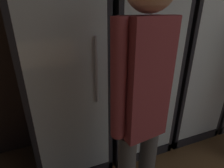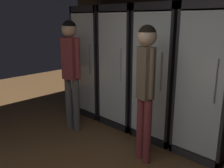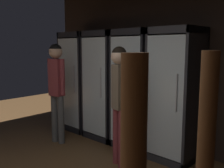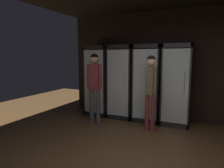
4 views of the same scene
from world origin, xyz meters
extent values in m
cube|color=black|center=(0.00, 3.03, 1.40)|extent=(6.00, 0.06, 2.80)
cube|color=black|center=(-2.08, 2.96, 0.97)|extent=(0.66, 0.04, 1.93)
cube|color=black|center=(-2.39, 2.66, 0.97)|extent=(0.04, 0.63, 1.93)
cube|color=black|center=(-1.77, 2.66, 0.97)|extent=(0.04, 0.63, 1.93)
cube|color=black|center=(-2.08, 2.66, 0.05)|extent=(0.66, 0.63, 0.10)
cube|color=white|center=(-2.08, 2.93, 0.97)|extent=(0.58, 0.02, 1.69)
cube|color=silver|center=(-2.08, 2.36, 0.97)|extent=(0.58, 0.02, 1.69)
cylinder|color=#B2B2B7|center=(-1.88, 2.33, 1.06)|extent=(0.02, 0.02, 0.50)
cube|color=silver|center=(-2.08, 2.66, 0.12)|extent=(0.56, 0.55, 0.02)
cylinder|color=gray|center=(-2.28, 2.70, 0.23)|extent=(0.07, 0.07, 0.21)
cylinder|color=gray|center=(-2.28, 2.70, 0.39)|extent=(0.03, 0.03, 0.09)
cylinder|color=white|center=(-2.28, 2.70, 0.23)|extent=(0.07, 0.07, 0.07)
cylinder|color=#194723|center=(-2.15, 2.62, 0.23)|extent=(0.06, 0.06, 0.21)
cylinder|color=#194723|center=(-2.15, 2.62, 0.37)|extent=(0.02, 0.02, 0.07)
cylinder|color=#B2332D|center=(-2.15, 2.62, 0.22)|extent=(0.06, 0.06, 0.08)
cylinder|color=#336B38|center=(-2.01, 2.68, 0.22)|extent=(0.06, 0.06, 0.19)
cylinder|color=#336B38|center=(-2.01, 2.68, 0.36)|extent=(0.02, 0.02, 0.08)
cylinder|color=#2D2D33|center=(-2.01, 2.68, 0.22)|extent=(0.06, 0.06, 0.06)
cylinder|color=gray|center=(-1.87, 2.67, 0.22)|extent=(0.07, 0.07, 0.19)
cylinder|color=gray|center=(-1.87, 2.67, 0.35)|extent=(0.03, 0.03, 0.08)
cylinder|color=white|center=(-1.87, 2.67, 0.23)|extent=(0.08, 0.08, 0.07)
cube|color=silver|center=(-2.08, 2.66, 0.68)|extent=(0.56, 0.55, 0.02)
cylinder|color=#336B38|center=(-2.30, 2.63, 0.80)|extent=(0.08, 0.08, 0.23)
cylinder|color=#336B38|center=(-2.30, 2.63, 0.96)|extent=(0.03, 0.03, 0.09)
cylinder|color=white|center=(-2.30, 2.63, 0.81)|extent=(0.08, 0.08, 0.09)
cylinder|color=gray|center=(-2.15, 2.63, 0.78)|extent=(0.08, 0.08, 0.19)
cylinder|color=gray|center=(-2.15, 2.63, 0.91)|extent=(0.02, 0.02, 0.07)
cylinder|color=white|center=(-2.15, 2.63, 0.79)|extent=(0.08, 0.08, 0.06)
cylinder|color=brown|center=(-2.01, 2.71, 0.78)|extent=(0.07, 0.07, 0.19)
cylinder|color=brown|center=(-2.01, 2.71, 0.92)|extent=(0.02, 0.02, 0.07)
cylinder|color=tan|center=(-2.01, 2.71, 0.79)|extent=(0.07, 0.07, 0.05)
cylinder|color=black|center=(-1.86, 2.67, 0.79)|extent=(0.08, 0.08, 0.20)
cylinder|color=black|center=(-1.86, 2.67, 0.93)|extent=(0.02, 0.02, 0.09)
cylinder|color=#B2332D|center=(-1.86, 2.67, 0.76)|extent=(0.08, 0.08, 0.07)
cube|color=silver|center=(-2.08, 2.66, 1.24)|extent=(0.56, 0.55, 0.02)
cylinder|color=#336B38|center=(-2.28, 2.70, 1.36)|extent=(0.08, 0.08, 0.23)
cylinder|color=#336B38|center=(-2.28, 2.70, 1.52)|extent=(0.03, 0.03, 0.09)
cylinder|color=#B2332D|center=(-2.28, 2.70, 1.37)|extent=(0.08, 0.08, 0.09)
cylinder|color=#9EAD99|center=(-2.16, 2.64, 1.35)|extent=(0.08, 0.08, 0.21)
cylinder|color=#9EAD99|center=(-2.16, 2.64, 1.50)|extent=(0.03, 0.03, 0.08)
cylinder|color=#B2332D|center=(-2.16, 2.64, 1.36)|extent=(0.08, 0.08, 0.08)
cylinder|color=#336B38|center=(-2.00, 2.63, 1.36)|extent=(0.08, 0.08, 0.22)
cylinder|color=#336B38|center=(-2.00, 2.63, 1.51)|extent=(0.03, 0.03, 0.10)
cylinder|color=#B2332D|center=(-2.00, 2.63, 1.36)|extent=(0.08, 0.08, 0.06)
cylinder|color=#9EAD99|center=(-1.86, 2.66, 1.35)|extent=(0.06, 0.06, 0.20)
cylinder|color=#9EAD99|center=(-1.86, 2.66, 1.49)|extent=(0.02, 0.02, 0.08)
cylinder|color=white|center=(-1.86, 2.66, 1.32)|extent=(0.06, 0.06, 0.05)
cube|color=black|center=(-1.38, 2.96, 0.97)|extent=(0.66, 0.04, 1.93)
cube|color=black|center=(-1.68, 2.66, 0.97)|extent=(0.04, 0.63, 1.93)
cube|color=black|center=(-1.07, 2.66, 0.97)|extent=(0.04, 0.63, 1.93)
cube|color=black|center=(-1.38, 2.66, 0.05)|extent=(0.66, 0.63, 0.10)
cube|color=white|center=(-1.38, 2.93, 0.97)|extent=(0.58, 0.02, 1.69)
cube|color=silver|center=(-1.38, 2.36, 0.97)|extent=(0.58, 0.02, 1.69)
cylinder|color=#B2B2B7|center=(-1.18, 2.33, 1.06)|extent=(0.02, 0.02, 0.50)
cube|color=silver|center=(-1.38, 2.66, 0.12)|extent=(0.56, 0.55, 0.02)
cylinder|color=black|center=(-1.56, 2.64, 0.22)|extent=(0.07, 0.07, 0.19)
cylinder|color=black|center=(-1.56, 2.64, 0.35)|extent=(0.03, 0.03, 0.06)
cylinder|color=#B2332D|center=(-1.56, 2.64, 0.20)|extent=(0.07, 0.07, 0.07)
cylinder|color=black|center=(-1.37, 2.62, 0.23)|extent=(0.07, 0.07, 0.21)
cylinder|color=black|center=(-1.37, 2.62, 0.38)|extent=(0.03, 0.03, 0.09)
cylinder|color=white|center=(-1.37, 2.62, 0.23)|extent=(0.07, 0.07, 0.07)
cylinder|color=brown|center=(-1.20, 2.65, 0.22)|extent=(0.08, 0.08, 0.19)
cylinder|color=brown|center=(-1.20, 2.65, 0.37)|extent=(0.03, 0.03, 0.09)
cylinder|color=#B2332D|center=(-1.20, 2.65, 0.23)|extent=(0.08, 0.08, 0.05)
cube|color=silver|center=(-1.38, 2.66, 0.68)|extent=(0.56, 0.55, 0.02)
cylinder|color=#336B38|center=(-1.56, 2.63, 0.80)|extent=(0.06, 0.06, 0.23)
cylinder|color=#336B38|center=(-1.56, 2.63, 0.96)|extent=(0.02, 0.02, 0.08)
cylinder|color=tan|center=(-1.56, 2.63, 0.81)|extent=(0.07, 0.07, 0.09)
cylinder|color=brown|center=(-1.38, 2.67, 0.78)|extent=(0.07, 0.07, 0.19)
cylinder|color=brown|center=(-1.38, 2.67, 0.93)|extent=(0.03, 0.03, 0.10)
cylinder|color=white|center=(-1.38, 2.67, 0.79)|extent=(0.08, 0.08, 0.07)
cylinder|color=#336B38|center=(-1.18, 2.62, 0.78)|extent=(0.07, 0.07, 0.19)
cylinder|color=#336B38|center=(-1.18, 2.62, 0.91)|extent=(0.03, 0.03, 0.07)
cylinder|color=white|center=(-1.18, 2.62, 0.77)|extent=(0.07, 0.07, 0.07)
cube|color=silver|center=(-1.38, 2.66, 1.24)|extent=(0.56, 0.55, 0.02)
cylinder|color=brown|center=(-1.59, 2.66, 1.36)|extent=(0.07, 0.07, 0.22)
cylinder|color=brown|center=(-1.59, 2.66, 1.51)|extent=(0.03, 0.03, 0.07)
cylinder|color=beige|center=(-1.59, 2.66, 1.33)|extent=(0.07, 0.07, 0.07)
cylinder|color=#194723|center=(-1.45, 2.68, 1.36)|extent=(0.08, 0.08, 0.23)
cylinder|color=#194723|center=(-1.45, 2.68, 1.51)|extent=(0.03, 0.03, 0.06)
cylinder|color=tan|center=(-1.45, 2.68, 1.37)|extent=(0.08, 0.08, 0.06)
cylinder|color=black|center=(-1.31, 2.68, 1.36)|extent=(0.07, 0.07, 0.22)
cylinder|color=black|center=(-1.31, 2.68, 1.51)|extent=(0.02, 0.02, 0.08)
cylinder|color=#B2332D|center=(-1.31, 2.68, 1.35)|extent=(0.07, 0.07, 0.07)
cylinder|color=#9EAD99|center=(-1.17, 2.63, 1.36)|extent=(0.07, 0.07, 0.22)
cylinder|color=#9EAD99|center=(-1.17, 2.63, 1.50)|extent=(0.03, 0.03, 0.07)
cylinder|color=beige|center=(-1.17, 2.63, 1.37)|extent=(0.08, 0.08, 0.07)
cube|color=black|center=(-0.67, 2.96, 0.97)|extent=(0.66, 0.04, 1.93)
cube|color=black|center=(-0.98, 2.66, 0.97)|extent=(0.04, 0.63, 1.93)
cube|color=black|center=(-0.36, 2.66, 0.97)|extent=(0.04, 0.63, 1.93)
cube|color=black|center=(-0.67, 2.66, 0.05)|extent=(0.66, 0.63, 0.10)
cube|color=white|center=(-0.67, 2.93, 0.97)|extent=(0.58, 0.02, 1.69)
cube|color=silver|center=(-0.67, 2.36, 0.97)|extent=(0.58, 0.02, 1.69)
cube|color=silver|center=(-0.67, 2.66, 0.12)|extent=(0.56, 0.55, 0.02)
cylinder|color=brown|center=(-0.80, 2.66, 0.24)|extent=(0.07, 0.07, 0.21)
cylinder|color=brown|center=(-0.80, 2.66, 0.39)|extent=(0.02, 0.02, 0.10)
cylinder|color=tan|center=(-0.80, 2.66, 0.24)|extent=(0.07, 0.07, 0.06)
cylinder|color=gray|center=(-0.54, 2.71, 0.23)|extent=(0.06, 0.06, 0.21)
cylinder|color=gray|center=(-0.54, 2.71, 0.37)|extent=(0.02, 0.02, 0.07)
cylinder|color=beige|center=(-0.54, 2.71, 0.23)|extent=(0.07, 0.07, 0.08)
cube|color=silver|center=(-0.67, 2.66, 0.68)|extent=(0.56, 0.55, 0.02)
cylinder|color=gray|center=(-0.86, 2.65, 0.78)|extent=(0.08, 0.08, 0.19)
cylinder|color=gray|center=(-0.86, 2.65, 0.93)|extent=(0.03, 0.03, 0.10)
cylinder|color=tan|center=(-0.86, 2.65, 0.78)|extent=(0.08, 0.08, 0.07)
cylinder|color=#336B38|center=(-0.67, 2.69, 0.79)|extent=(0.08, 0.08, 0.21)
cylinder|color=#336B38|center=(-0.67, 2.69, 0.95)|extent=(0.03, 0.03, 0.10)
cylinder|color=#2D2D33|center=(-0.67, 2.69, 0.80)|extent=(0.08, 0.08, 0.06)
cylinder|color=brown|center=(-0.50, 2.63, 0.80)|extent=(0.07, 0.07, 0.23)
cylinder|color=brown|center=(-0.50, 2.63, 0.95)|extent=(0.02, 0.02, 0.08)
cylinder|color=#B2332D|center=(-0.50, 2.63, 0.80)|extent=(0.07, 0.07, 0.07)
cube|color=silver|center=(-0.67, 2.66, 1.24)|extent=(0.56, 0.55, 0.02)
cylinder|color=#336B38|center=(-0.81, 2.68, 1.34)|extent=(0.08, 0.08, 0.18)
cylinder|color=#336B38|center=(-0.81, 2.68, 1.48)|extent=(0.03, 0.03, 0.09)
cylinder|color=tan|center=(-0.81, 2.68, 1.33)|extent=(0.08, 0.08, 0.06)
cylinder|color=gray|center=(-0.52, 2.64, 1.34)|extent=(0.07, 0.07, 0.19)
cylinder|color=gray|center=(-0.52, 2.64, 1.48)|extent=(0.03, 0.03, 0.09)
cylinder|color=tan|center=(-0.52, 2.64, 1.33)|extent=(0.07, 0.07, 0.05)
cube|color=#2B2B30|center=(0.03, 2.96, 0.97)|extent=(0.66, 0.04, 1.93)
cube|color=#2B2B30|center=(-0.28, 2.66, 0.97)|extent=(0.04, 0.63, 1.93)
cube|color=#2B2B30|center=(0.03, 2.66, 0.05)|extent=(0.66, 0.63, 0.10)
cube|color=white|center=(0.03, 2.93, 0.97)|extent=(0.58, 0.02, 1.69)
cube|color=silver|center=(0.03, 2.66, 0.12)|extent=(0.56, 0.55, 0.02)
cylinder|color=#9EAD99|center=(-0.18, 2.68, 0.24)|extent=(0.07, 0.07, 0.23)
cylinder|color=#9EAD99|center=(-0.18, 2.68, 0.39)|extent=(0.02, 0.02, 0.08)
cylinder|color=beige|center=(-0.18, 2.68, 0.24)|extent=(0.07, 0.07, 0.09)
cylinder|color=gray|center=(-0.05, 2.66, 0.23)|extent=(0.07, 0.07, 0.20)
cylinder|color=gray|center=(-0.05, 2.66, 0.37)|extent=(0.03, 0.03, 0.07)
cylinder|color=#2D2D33|center=(-0.05, 2.66, 0.21)|extent=(0.07, 0.07, 0.05)
cylinder|color=brown|center=(0.11, 2.71, 0.25)|extent=(0.07, 0.07, 0.24)
cylinder|color=brown|center=(0.11, 2.71, 0.41)|extent=(0.03, 0.03, 0.09)
cylinder|color=beige|center=(0.11, 2.71, 0.24)|extent=(0.07, 0.07, 0.09)
cylinder|color=#9EAD99|center=(-0.16, 2.71, 0.64)|extent=(0.06, 0.06, 0.19)
cylinder|color=#9EAD99|center=(-0.16, 2.71, 0.79)|extent=(0.03, 0.03, 0.10)
cylinder|color=#B2332D|center=(-0.16, 2.71, 0.65)|extent=(0.07, 0.07, 0.05)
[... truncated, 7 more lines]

